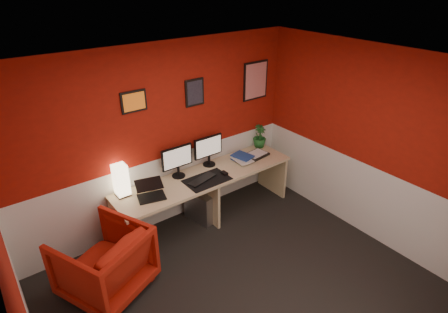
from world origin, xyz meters
TOP-DOWN VIEW (x-y plane):
  - ground at (0.00, 0.00)m, footprint 4.00×3.50m
  - ceiling at (0.00, 0.00)m, footprint 4.00×3.50m
  - wall_back at (0.00, 1.75)m, footprint 4.00×0.01m
  - wall_left at (-2.00, 0.00)m, footprint 0.01×3.50m
  - wall_right at (2.00, 0.00)m, footprint 0.01×3.50m
  - wainscot_back at (0.00, 1.75)m, footprint 4.00×0.01m
  - wainscot_right at (2.00, 0.00)m, footprint 0.01×3.50m
  - desk at (0.45, 1.41)m, footprint 2.60×0.65m
  - shoji_lamp at (-0.66, 1.62)m, footprint 0.16×0.16m
  - laptop at (-0.40, 1.35)m, footprint 0.38×0.31m
  - monitor_left at (0.13, 1.60)m, footprint 0.45×0.06m
  - monitor_right at (0.65, 1.62)m, footprint 0.45×0.06m
  - desk_mat at (0.38, 1.29)m, footprint 0.60×0.38m
  - keyboard at (0.32, 1.32)m, footprint 0.44×0.24m
  - mouse at (0.65, 1.27)m, footprint 0.06×0.10m
  - book_bottom at (1.00, 1.42)m, footprint 0.23×0.29m
  - book_middle at (0.97, 1.41)m, footprint 0.24×0.32m
  - book_top at (1.01, 1.42)m, footprint 0.28×0.34m
  - zen_tray at (1.37, 1.43)m, footprint 0.38×0.29m
  - potted_plant at (1.62, 1.63)m, footprint 0.23×0.23m
  - pc_tower at (0.35, 1.45)m, footprint 0.30×0.48m
  - armchair at (-1.19, 1.01)m, footprint 1.11×1.13m
  - art_left at (-0.33, 1.74)m, footprint 0.32×0.02m
  - art_center at (0.52, 1.74)m, footprint 0.28×0.02m
  - art_right at (1.58, 1.74)m, footprint 0.44×0.02m

SIDE VIEW (x-z plane):
  - ground at x=0.00m, z-range -0.01..0.01m
  - pc_tower at x=0.35m, z-range 0.00..0.45m
  - desk at x=0.45m, z-range 0.00..0.73m
  - armchair at x=-1.19m, z-range 0.00..0.78m
  - wainscot_back at x=0.00m, z-range 0.00..1.00m
  - wainscot_right at x=2.00m, z-range 0.00..1.00m
  - desk_mat at x=0.38m, z-range 0.73..0.74m
  - book_bottom at x=1.00m, z-range 0.73..0.76m
  - keyboard at x=0.32m, z-range 0.74..0.75m
  - zen_tray at x=1.37m, z-range 0.73..0.76m
  - mouse at x=0.65m, z-range 0.74..0.77m
  - book_middle at x=0.97m, z-range 0.76..0.78m
  - book_top at x=1.01m, z-range 0.78..0.81m
  - laptop at x=-0.40m, z-range 0.73..0.95m
  - potted_plant at x=1.62m, z-range 0.73..1.09m
  - shoji_lamp at x=-0.66m, z-range 0.73..1.13m
  - monitor_left at x=0.13m, z-range 0.73..1.31m
  - monitor_right at x=0.65m, z-range 0.73..1.31m
  - wall_back at x=0.00m, z-range 0.00..2.50m
  - wall_left at x=-2.00m, z-range 0.00..2.50m
  - wall_right at x=2.00m, z-range 0.00..2.50m
  - art_right at x=1.58m, z-range 1.50..2.06m
  - art_center at x=0.52m, z-range 1.62..1.98m
  - art_left at x=-0.33m, z-range 1.72..1.98m
  - ceiling at x=0.00m, z-range 2.50..2.50m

